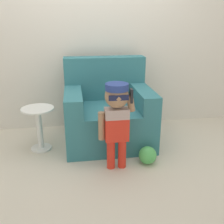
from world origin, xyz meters
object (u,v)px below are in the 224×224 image
object	(u,v)px
side_table	(39,125)
toy_ball	(148,155)
person_child	(117,113)
armchair	(108,112)

from	to	relation	value
side_table	toy_ball	world-z (taller)	side_table
toy_ball	side_table	bearing A→B (deg)	156.49
person_child	side_table	bearing A→B (deg)	146.85
armchair	toy_ball	world-z (taller)	armchair
person_child	toy_ball	size ratio (longest dim) A/B	4.69
armchair	toy_ball	xyz separation A→B (m)	(0.33, -0.65, -0.26)
person_child	side_table	xyz separation A→B (m)	(-0.80, 0.52, -0.28)
armchair	person_child	world-z (taller)	armchair
armchair	side_table	world-z (taller)	armchair
armchair	person_child	bearing A→B (deg)	-90.36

